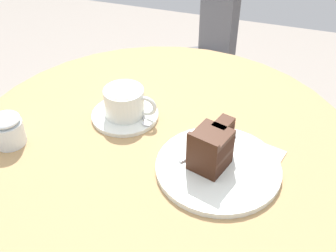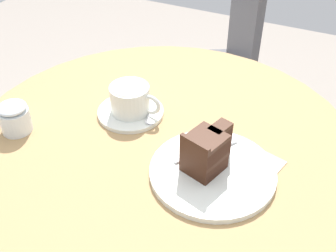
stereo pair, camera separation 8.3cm
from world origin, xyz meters
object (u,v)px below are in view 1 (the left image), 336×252
cake_plate (218,168)px  cafe_chair (191,54)px  fork (214,144)px  napkin (227,163)px  saucer (125,115)px  sugar_pot (7,130)px  coffee_cup (125,102)px  cake_slice (212,148)px  teaspoon (143,116)px

cake_plate → cafe_chair: (-0.26, 0.76, -0.19)m
fork → napkin: bearing=-99.7°
saucer → fork: 0.21m
cake_plate → sugar_pot: 0.42m
saucer → napkin: 0.26m
cake_plate → sugar_pot: size_ratio=3.46×
coffee_cup → cake_slice: bearing=-24.9°
coffee_cup → fork: coffee_cup is taller
cake_plate → teaspoon: bearing=151.6°
teaspoon → napkin: 0.22m
coffee_cup → napkin: size_ratio=0.55×
cake_slice → fork: cake_slice is taller
napkin → cafe_chair: cafe_chair is taller
teaspoon → fork: fork is taller
cake_plate → cake_slice: bearing=173.8°
teaspoon → cafe_chair: (-0.07, 0.65, -0.20)m
teaspoon → fork: bearing=37.7°
fork → cafe_chair: size_ratio=0.14×
cake_slice → cafe_chair: cafe_chair is taller
teaspoon → cake_slice: 0.21m
saucer → cake_plate: 0.25m
coffee_cup → teaspoon: bearing=2.6°
fork → napkin: size_ratio=0.58×
saucer → coffee_cup: size_ratio=1.25×
sugar_pot → teaspoon: bearing=34.0°
napkin → fork: bearing=135.3°
napkin → cafe_chair: 0.81m
cake_slice → saucer: bearing=155.4°
teaspoon → cake_slice: size_ratio=0.81×
coffee_cup → teaspoon: 0.05m
sugar_pot → napkin: bearing=9.6°
saucer → fork: fork is taller
cake_plate → cake_slice: cake_slice is taller
saucer → sugar_pot: (-0.19, -0.15, 0.03)m
saucer → fork: bearing=-12.0°
fork → coffee_cup: bearing=112.7°
saucer → cake_plate: (0.23, -0.10, 0.00)m
napkin → sugar_pot: (-0.43, -0.07, 0.03)m
saucer → cake_slice: 0.24m
coffee_cup → sugar_pot: bearing=-141.2°
saucer → cafe_chair: bearing=92.2°
teaspoon → cake_plate: size_ratio=0.37×
coffee_cup → teaspoon: coffee_cup is taller
coffee_cup → fork: bearing=-12.2°
teaspoon → cake_slice: cake_slice is taller
coffee_cup → napkin: (0.24, -0.08, -0.04)m
sugar_pot → cake_slice: bearing=7.6°
cake_slice → cafe_chair: 0.83m
coffee_cup → napkin: 0.26m
cake_plate → coffee_cup: bearing=156.3°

